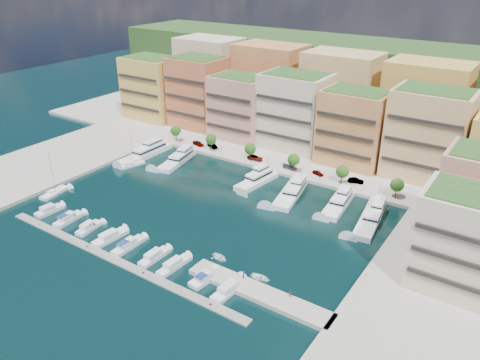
# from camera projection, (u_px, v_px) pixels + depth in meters

# --- Properties ---
(ground) EXTENTS (400.00, 400.00, 0.00)m
(ground) POSITION_uv_depth(u_px,v_px,m) (207.00, 210.00, 125.11)
(ground) COLOR black
(ground) RESTS_ON ground
(north_quay) EXTENTS (220.00, 64.00, 2.00)m
(north_quay) POSITION_uv_depth(u_px,v_px,m) (310.00, 142.00, 171.54)
(north_quay) COLOR #9E998E
(north_quay) RESTS_ON ground
(east_quay) EXTENTS (34.00, 76.00, 2.00)m
(east_quay) POSITION_uv_depth(u_px,v_px,m) (443.00, 317.00, 87.77)
(east_quay) COLOR #9E998E
(east_quay) RESTS_ON ground
(west_quay) EXTENTS (34.00, 76.00, 2.00)m
(west_quay) POSITION_uv_depth(u_px,v_px,m) (39.00, 167.00, 150.48)
(west_quay) COLOR #9E998E
(west_quay) RESTS_ON ground
(hillside) EXTENTS (240.00, 40.00, 58.00)m
(hillside) POSITION_uv_depth(u_px,v_px,m) (359.00, 110.00, 207.49)
(hillside) COLOR #253D19
(hillside) RESTS_ON ground
(south_pontoon) EXTENTS (72.00, 2.20, 0.35)m
(south_pontoon) POSITION_uv_depth(u_px,v_px,m) (114.00, 260.00, 104.16)
(south_pontoon) COLOR gray
(south_pontoon) RESTS_ON ground
(finger_pier) EXTENTS (32.00, 5.00, 2.00)m
(finger_pier) POSITION_uv_depth(u_px,v_px,m) (259.00, 295.00, 93.47)
(finger_pier) COLOR #9E998E
(finger_pier) RESTS_ON ground
(apartment_0) EXTENTS (22.00, 16.50, 24.80)m
(apartment_0) POSITION_uv_depth(u_px,v_px,m) (153.00, 88.00, 190.22)
(apartment_0) COLOR gold
(apartment_0) RESTS_ON north_quay
(apartment_1) EXTENTS (20.00, 16.50, 26.80)m
(apartment_1) POSITION_uv_depth(u_px,v_px,m) (198.00, 92.00, 180.17)
(apartment_1) COLOR #B2653B
(apartment_1) RESTS_ON north_quay
(apartment_2) EXTENTS (20.00, 15.50, 22.80)m
(apartment_2) POSITION_uv_depth(u_px,v_px,m) (240.00, 107.00, 168.91)
(apartment_2) COLOR tan
(apartment_2) RESTS_ON north_quay
(apartment_3) EXTENTS (22.00, 16.50, 25.80)m
(apartment_3) POSITION_uv_depth(u_px,v_px,m) (295.00, 111.00, 159.14)
(apartment_3) COLOR beige
(apartment_3) RESTS_ON north_quay
(apartment_4) EXTENTS (20.00, 15.50, 23.80)m
(apartment_4) POSITION_uv_depth(u_px,v_px,m) (354.00, 127.00, 146.95)
(apartment_4) COLOR #E3A055
(apartment_4) RESTS_ON north_quay
(apartment_5) EXTENTS (22.00, 16.50, 26.80)m
(apartment_5) POSITION_uv_depth(u_px,v_px,m) (428.00, 134.00, 136.68)
(apartment_5) COLOR #E0B676
(apartment_5) RESTS_ON north_quay
(apartment_east_b) EXTENTS (18.00, 14.50, 20.80)m
(apartment_east_b) POSITION_uv_depth(u_px,v_px,m) (466.00, 241.00, 90.40)
(apartment_east_b) COLOR beige
(apartment_east_b) RESTS_ON east_quay
(backblock_0) EXTENTS (26.00, 18.00, 30.00)m
(backblock_0) POSITION_uv_depth(u_px,v_px,m) (210.00, 74.00, 201.49)
(backblock_0) COLOR beige
(backblock_0) RESTS_ON north_quay
(backblock_1) EXTENTS (26.00, 18.00, 30.00)m
(backblock_1) POSITION_uv_depth(u_px,v_px,m) (270.00, 83.00, 186.32)
(backblock_1) COLOR #E3A055
(backblock_1) RESTS_ON north_quay
(backblock_2) EXTENTS (26.00, 18.00, 30.00)m
(backblock_2) POSITION_uv_depth(u_px,v_px,m) (340.00, 94.00, 171.15)
(backblock_2) COLOR #E0B676
(backblock_2) RESTS_ON north_quay
(backblock_3) EXTENTS (26.00, 18.00, 30.00)m
(backblock_3) POSITION_uv_depth(u_px,v_px,m) (424.00, 107.00, 155.97)
(backblock_3) COLOR gold
(backblock_3) RESTS_ON north_quay
(tree_0) EXTENTS (3.80, 3.80, 5.65)m
(tree_0) POSITION_uv_depth(u_px,v_px,m) (176.00, 131.00, 168.40)
(tree_0) COLOR #473323
(tree_0) RESTS_ON north_quay
(tree_1) EXTENTS (3.80, 3.80, 5.65)m
(tree_1) POSITION_uv_depth(u_px,v_px,m) (211.00, 139.00, 160.30)
(tree_1) COLOR #473323
(tree_1) RESTS_ON north_quay
(tree_2) EXTENTS (3.80, 3.80, 5.65)m
(tree_2) POSITION_uv_depth(u_px,v_px,m) (250.00, 149.00, 152.21)
(tree_2) COLOR #473323
(tree_2) RESTS_ON north_quay
(tree_3) EXTENTS (3.80, 3.80, 5.65)m
(tree_3) POSITION_uv_depth(u_px,v_px,m) (294.00, 160.00, 144.12)
(tree_3) COLOR #473323
(tree_3) RESTS_ON north_quay
(tree_4) EXTENTS (3.80, 3.80, 5.65)m
(tree_4) POSITION_uv_depth(u_px,v_px,m) (342.00, 172.00, 136.03)
(tree_4) COLOR #473323
(tree_4) RESTS_ON north_quay
(tree_5) EXTENTS (3.80, 3.80, 5.65)m
(tree_5) POSITION_uv_depth(u_px,v_px,m) (397.00, 185.00, 127.94)
(tree_5) COLOR #473323
(tree_5) RESTS_ON north_quay
(lamppost_0) EXTENTS (0.30, 0.30, 4.20)m
(lamppost_0) POSITION_uv_depth(u_px,v_px,m) (180.00, 137.00, 165.04)
(lamppost_0) COLOR black
(lamppost_0) RESTS_ON north_quay
(lamppost_1) EXTENTS (0.30, 0.30, 4.20)m
(lamppost_1) POSITION_uv_depth(u_px,v_px,m) (221.00, 147.00, 155.94)
(lamppost_1) COLOR black
(lamppost_1) RESTS_ON north_quay
(lamppost_2) EXTENTS (0.30, 0.30, 4.20)m
(lamppost_2) POSITION_uv_depth(u_px,v_px,m) (268.00, 159.00, 146.84)
(lamppost_2) COLOR black
(lamppost_2) RESTS_ON north_quay
(lamppost_3) EXTENTS (0.30, 0.30, 4.20)m
(lamppost_3) POSITION_uv_depth(u_px,v_px,m) (320.00, 172.00, 137.73)
(lamppost_3) COLOR black
(lamppost_3) RESTS_ON north_quay
(lamppost_4) EXTENTS (0.30, 0.30, 4.20)m
(lamppost_4) POSITION_uv_depth(u_px,v_px,m) (380.00, 188.00, 128.63)
(lamppost_4) COLOR black
(lamppost_4) RESTS_ON north_quay
(yacht_0) EXTENTS (4.90, 22.46, 7.30)m
(yacht_0) POSITION_uv_depth(u_px,v_px,m) (147.00, 152.00, 158.99)
(yacht_0) COLOR white
(yacht_0) RESTS_ON ground
(yacht_1) EXTENTS (8.44, 19.10, 7.30)m
(yacht_1) POSITION_uv_depth(u_px,v_px,m) (179.00, 159.00, 153.96)
(yacht_1) COLOR white
(yacht_1) RESTS_ON ground
(yacht_3) EXTENTS (6.28, 16.46, 7.30)m
(yacht_3) POSITION_uv_depth(u_px,v_px,m) (258.00, 179.00, 139.59)
(yacht_3) COLOR white
(yacht_3) RESTS_ON ground
(yacht_4) EXTENTS (8.80, 19.99, 7.30)m
(yacht_4) POSITION_uv_depth(u_px,v_px,m) (292.00, 192.00, 132.24)
(yacht_4) COLOR white
(yacht_4) RESTS_ON ground
(yacht_5) EXTENTS (6.17, 16.84, 7.30)m
(yacht_5) POSITION_uv_depth(u_px,v_px,m) (339.00, 203.00, 126.27)
(yacht_5) COLOR white
(yacht_5) RESTS_ON ground
(yacht_6) EXTENTS (7.46, 21.61, 7.30)m
(yacht_6) POSITION_uv_depth(u_px,v_px,m) (372.00, 216.00, 119.66)
(yacht_6) COLOR white
(yacht_6) RESTS_ON ground
(cruiser_0) EXTENTS (3.02, 7.48, 2.55)m
(cruiser_0) POSITION_uv_depth(u_px,v_px,m) (49.00, 211.00, 123.56)
(cruiser_0) COLOR white
(cruiser_0) RESTS_ON ground
(cruiser_1) EXTENTS (3.43, 8.56, 2.66)m
(cruiser_1) POSITION_uv_depth(u_px,v_px,m) (68.00, 219.00, 119.47)
(cruiser_1) COLOR white
(cruiser_1) RESTS_ON ground
(cruiser_2) EXTENTS (3.36, 7.47, 2.55)m
(cruiser_2) POSITION_uv_depth(u_px,v_px,m) (89.00, 228.00, 115.56)
(cruiser_2) COLOR white
(cruiser_2) RESTS_ON ground
(cruiser_3) EXTENTS (3.47, 9.22, 2.55)m
(cruiser_3) POSITION_uv_depth(u_px,v_px,m) (110.00, 237.00, 111.68)
(cruiser_3) COLOR white
(cruiser_3) RESTS_ON ground
(cruiser_4) EXTENTS (2.78, 9.10, 2.66)m
(cruiser_4) POSITION_uv_depth(u_px,v_px,m) (128.00, 246.00, 108.48)
(cruiser_4) COLOR white
(cruiser_4) RESTS_ON ground
(cruiser_5) EXTENTS (2.46, 8.29, 2.55)m
(cruiser_5) POSITION_uv_depth(u_px,v_px,m) (154.00, 257.00, 104.38)
(cruiser_5) COLOR white
(cruiser_5) RESTS_ON ground
(cruiser_6) EXTENTS (2.75, 9.04, 2.55)m
(cruiser_6) POSITION_uv_depth(u_px,v_px,m) (174.00, 266.00, 101.44)
(cruiser_6) COLOR white
(cruiser_6) RESTS_ON ground
(cruiser_7) EXTENTS (3.64, 7.39, 2.66)m
(cruiser_7) POSITION_uv_depth(u_px,v_px,m) (204.00, 279.00, 97.21)
(cruiser_7) COLOR white
(cruiser_7) RESTS_ON ground
(cruiser_8) EXTENTS (3.17, 9.24, 2.55)m
(cruiser_8) POSITION_uv_depth(u_px,v_px,m) (229.00, 290.00, 94.05)
(cruiser_8) COLOR white
(cruiser_8) RESTS_ON ground
(sailboat_2) EXTENTS (4.77, 8.25, 13.20)m
(sailboat_2) POSITION_uv_depth(u_px,v_px,m) (132.00, 165.00, 151.77)
(sailboat_2) COLOR white
(sailboat_2) RESTS_ON ground
(sailboat_0) EXTENTS (4.22, 9.16, 13.20)m
(sailboat_0) POSITION_uv_depth(u_px,v_px,m) (54.00, 193.00, 133.35)
(sailboat_0) COLOR white
(sailboat_0) RESTS_ON ground
(tender_0) EXTENTS (4.52, 3.61, 0.84)m
(tender_0) POSITION_uv_depth(u_px,v_px,m) (220.00, 258.00, 104.39)
(tender_0) COLOR white
(tender_0) RESTS_ON ground
(tender_2) EXTENTS (4.56, 3.39, 0.91)m
(tender_2) POSITION_uv_depth(u_px,v_px,m) (260.00, 278.00, 97.64)
(tender_2) COLOR white
(tender_2) RESTS_ON ground
(car_0) EXTENTS (4.98, 2.86, 1.60)m
(car_0) POSITION_uv_depth(u_px,v_px,m) (198.00, 143.00, 165.19)
(car_0) COLOR gray
(car_0) RESTS_ON north_quay
(car_1) EXTENTS (5.10, 3.56, 1.60)m
(car_1) POSITION_uv_depth(u_px,v_px,m) (212.00, 145.00, 163.38)
(car_1) COLOR gray
(car_1) RESTS_ON north_quay
(car_2) EXTENTS (5.38, 2.60, 1.48)m
(car_2) POSITION_uv_depth(u_px,v_px,m) (255.00, 158.00, 153.36)
(car_2) COLOR gray
(car_2) RESTS_ON north_quay
(car_3) EXTENTS (4.83, 2.14, 1.38)m
(car_3) POSITION_uv_depth(u_px,v_px,m) (290.00, 167.00, 146.90)
(car_3) COLOR gray
(car_3) RESTS_ON north_quay
(car_4) EXTENTS (4.23, 2.83, 1.34)m
(car_4) POSITION_uv_depth(u_px,v_px,m) (318.00, 173.00, 142.55)
(car_4) COLOR gray
(car_4) RESTS_ON north_quay
(car_5) EXTENTS (4.83, 2.71, 1.51)m
(car_5) POSITION_uv_depth(u_px,v_px,m) (356.00, 181.00, 137.41)
(car_5) COLOR gray
(car_5) RESTS_ON north_quay
(person_0) EXTENTS (0.66, 0.81, 1.93)m
(person_0) POSITION_uv_depth(u_px,v_px,m) (244.00, 275.00, 96.16)
(person_0) COLOR #28274F
(person_0) RESTS_ON finger_pier
(person_1) EXTENTS (1.04, 0.97, 1.71)m
(person_1) POSITION_uv_depth(u_px,v_px,m) (290.00, 293.00, 91.17)
(person_1) COLOR #49382C
(person_1) RESTS_ON finger_pier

